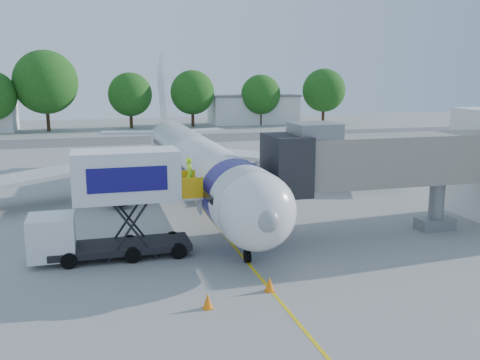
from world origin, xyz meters
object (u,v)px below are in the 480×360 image
object	(u,v)px
aircraft	(195,161)
catering_hiloader	(114,205)
jet_bridge	(371,161)
ground_tug	(302,290)

from	to	relation	value
aircraft	catering_hiloader	size ratio (longest dim) A/B	4.44
jet_bridge	ground_tug	world-z (taller)	jet_bridge
jet_bridge	catering_hiloader	size ratio (longest dim) A/B	1.64
catering_hiloader	jet_bridge	bearing A→B (deg)	0.01
ground_tug	catering_hiloader	bearing A→B (deg)	132.00
catering_hiloader	ground_tug	xyz separation A→B (m)	(6.88, -8.14, -1.99)
aircraft	catering_hiloader	xyz separation A→B (m)	(-6.26, -11.12, -0.19)
catering_hiloader	ground_tug	distance (m)	10.84
aircraft	jet_bridge	world-z (taller)	aircraft
aircraft	jet_bridge	xyz separation A→B (m)	(7.99, -11.12, 1.39)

